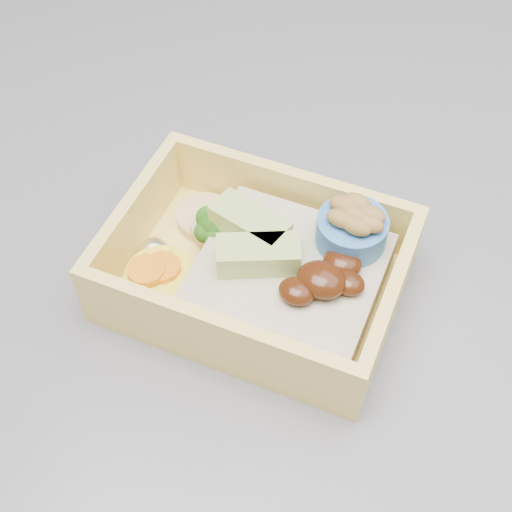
% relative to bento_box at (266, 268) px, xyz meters
% --- Properties ---
extents(bento_box, '(0.17, 0.13, 0.06)m').
position_rel_bento_box_xyz_m(bento_box, '(0.00, 0.00, 0.00)').
color(bento_box, '#FDDC68').
rests_on(bento_box, island).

